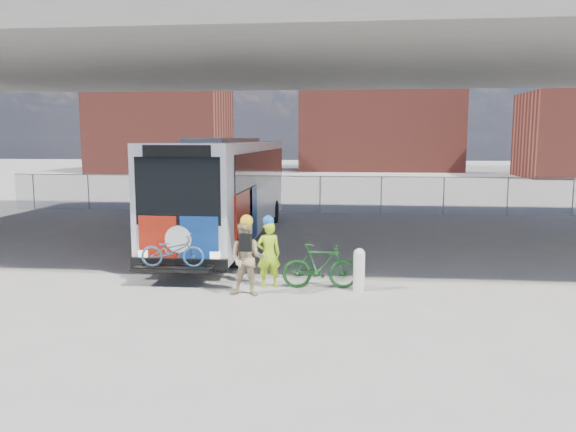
# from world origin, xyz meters

# --- Properties ---
(ground) EXTENTS (160.00, 160.00, 0.00)m
(ground) POSITION_xyz_m (0.00, 0.00, 0.00)
(ground) COLOR #9E9991
(ground) RESTS_ON ground
(bus) EXTENTS (2.67, 12.90, 3.69)m
(bus) POSITION_xyz_m (-2.00, 4.23, 2.11)
(bus) COLOR silver
(bus) RESTS_ON ground
(overpass) EXTENTS (40.00, 16.00, 7.95)m
(overpass) POSITION_xyz_m (0.00, 4.00, 6.54)
(overpass) COLOR #605E59
(overpass) RESTS_ON ground
(chainlink_fence) EXTENTS (30.00, 0.06, 30.00)m
(chainlink_fence) POSITION_xyz_m (0.00, 12.00, 1.42)
(chainlink_fence) COLOR gray
(chainlink_fence) RESTS_ON ground
(brick_buildings) EXTENTS (54.00, 22.00, 12.00)m
(brick_buildings) POSITION_xyz_m (1.23, 48.23, 5.42)
(brick_buildings) COLOR maroon
(brick_buildings) RESTS_ON ground
(smokestack) EXTENTS (2.20, 2.20, 25.00)m
(smokestack) POSITION_xyz_m (14.00, 55.00, 12.50)
(smokestack) COLOR maroon
(smokestack) RESTS_ON ground
(bollard) EXTENTS (0.28, 0.28, 1.06)m
(bollard) POSITION_xyz_m (2.62, -2.38, 0.57)
(bollard) COLOR white
(bollard) RESTS_ON ground
(cyclist_hivis) EXTENTS (0.69, 0.57, 1.80)m
(cyclist_hivis) POSITION_xyz_m (0.39, -2.19, 0.87)
(cyclist_hivis) COLOR #ABDE17
(cyclist_hivis) RESTS_ON ground
(cyclist_tan) EXTENTS (0.89, 0.71, 1.93)m
(cyclist_tan) POSITION_xyz_m (0.00, -3.05, 0.91)
(cyclist_tan) COLOR tan
(cyclist_tan) RESTS_ON ground
(bike_parked) EXTENTS (1.90, 0.65, 1.12)m
(bike_parked) POSITION_xyz_m (1.67, -2.21, 0.56)
(bike_parked) COLOR #143F17
(bike_parked) RESTS_ON ground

